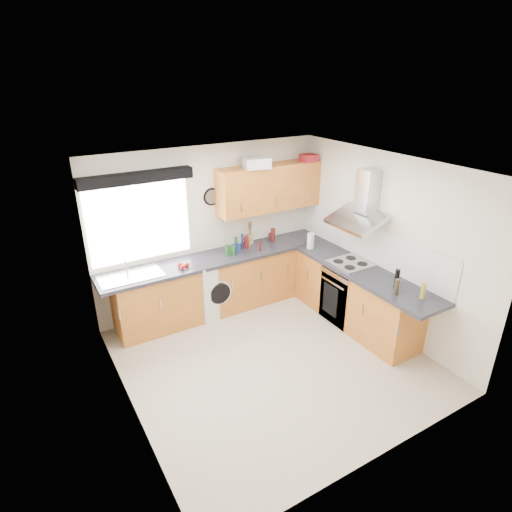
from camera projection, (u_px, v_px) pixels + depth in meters
ground_plane at (273, 360)px, 5.57m from camera, size 3.60×3.60×0.00m
ceiling at (276, 169)px, 4.56m from camera, size 3.60×3.60×0.02m
wall_back at (210, 229)px, 6.48m from camera, size 3.60×0.02×2.50m
wall_front at (389, 354)px, 3.65m from camera, size 3.60×0.02×2.50m
wall_left at (122, 315)px, 4.22m from camera, size 0.02×3.60×2.50m
wall_right at (384, 244)px, 5.90m from camera, size 0.02×3.60×2.50m
window at (140, 222)px, 5.86m from camera, size 1.40×0.02×1.10m
window_blind at (136, 178)px, 5.54m from camera, size 1.50×0.18×0.14m
splashback at (367, 242)px, 6.16m from camera, size 0.01×3.00×0.54m
base_cab_back at (214, 286)px, 6.54m from camera, size 3.00×0.58×0.86m
base_cab_corner at (300, 264)px, 7.27m from camera, size 0.60×0.60×0.86m
base_cab_right at (355, 297)px, 6.22m from camera, size 0.58×2.10×0.86m
worktop_back at (220, 257)px, 6.39m from camera, size 3.60×0.62×0.05m
worktop_right at (365, 273)px, 5.91m from camera, size 0.62×2.42×0.05m
sink at (130, 274)px, 5.75m from camera, size 0.84×0.46×0.10m
oven at (347, 293)px, 6.33m from camera, size 0.56×0.58×0.85m
hob_plate at (350, 263)px, 6.13m from camera, size 0.52×0.52×0.01m
extractor_hood at (361, 205)px, 5.84m from camera, size 0.52×0.78×0.66m
upper_cabinets at (269, 187)px, 6.56m from camera, size 1.70×0.35×0.70m
washing_machine at (211, 285)px, 6.51m from camera, size 0.69×0.67×0.90m
wall_clock at (212, 197)px, 6.29m from camera, size 0.27×0.04×0.27m
casserole at (257, 163)px, 6.17m from camera, size 0.42×0.34×0.15m
storage_box at (309, 158)px, 6.62m from camera, size 0.25×0.21×0.11m
utensil_pot at (250, 239)px, 6.81m from camera, size 0.14×0.14×0.15m
kitchen_roll at (311, 241)px, 6.61m from camera, size 0.13×0.13×0.24m
tomato_cluster at (183, 266)px, 5.98m from camera, size 0.19×0.19×0.07m
jar_0 at (239, 247)px, 6.56m from camera, size 0.05×0.05×0.11m
jar_1 at (235, 248)px, 6.43m from camera, size 0.06×0.06×0.17m
jar_2 at (248, 241)px, 6.73m from camera, size 0.07×0.07×0.14m
jar_3 at (236, 245)px, 6.47m from camera, size 0.05×0.05×0.24m
jar_4 at (228, 250)px, 6.39m from camera, size 0.07×0.07×0.16m
jar_5 at (260, 246)px, 6.53m from camera, size 0.04×0.04×0.16m
jar_6 at (246, 242)px, 6.63m from camera, size 0.07×0.07×0.20m
jar_7 at (242, 242)px, 6.58m from camera, size 0.04×0.04×0.25m
jar_8 at (273, 235)px, 6.89m from camera, size 0.07×0.07×0.22m
jar_9 at (231, 250)px, 6.41m from camera, size 0.06×0.06×0.13m
jar_10 at (234, 251)px, 6.36m from camera, size 0.04×0.04×0.16m
jar_11 at (270, 236)px, 6.98m from camera, size 0.06×0.06×0.11m
bottle_0 at (397, 286)px, 5.34m from camera, size 0.05×0.05×0.16m
bottle_1 at (423, 290)px, 5.17m from camera, size 0.06×0.06×0.22m
bottle_2 at (397, 287)px, 5.25m from camera, size 0.06×0.06×0.21m
bottle_3 at (397, 279)px, 5.42m from camera, size 0.06×0.06×0.25m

